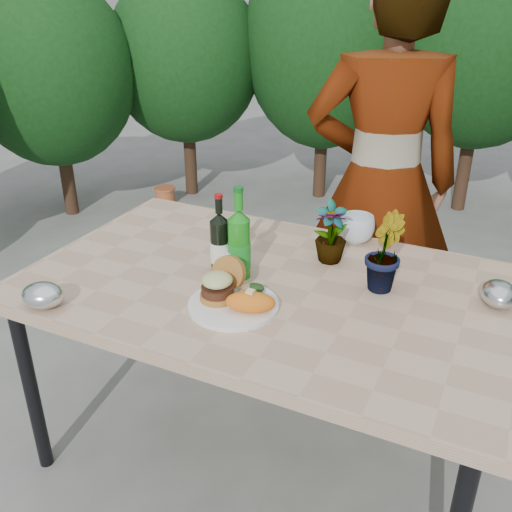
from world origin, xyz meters
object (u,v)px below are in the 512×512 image
at_px(wine_bottle, 220,244).
at_px(person, 381,184).
at_px(patio_table, 266,296).
at_px(dinner_plate, 234,305).

xyz_separation_m(wine_bottle, person, (0.35, 0.75, 0.03)).
distance_m(wine_bottle, person, 0.83).
bearing_deg(patio_table, person, 76.56).
distance_m(patio_table, wine_bottle, 0.24).
relative_size(dinner_plate, wine_bottle, 1.00).
bearing_deg(wine_bottle, patio_table, -24.16).
distance_m(dinner_plate, wine_bottle, 0.26).
bearing_deg(dinner_plate, person, 77.92).
bearing_deg(dinner_plate, wine_bottle, 128.05).
height_order(patio_table, wine_bottle, wine_bottle).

